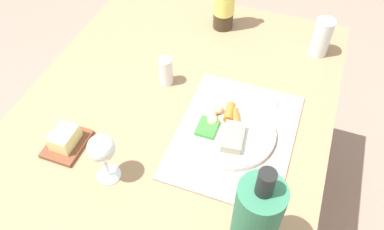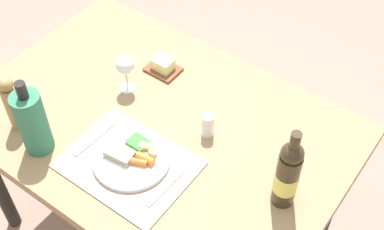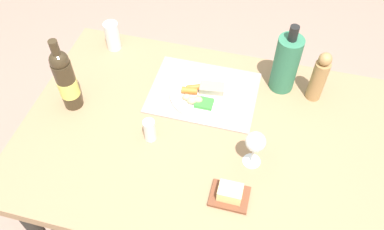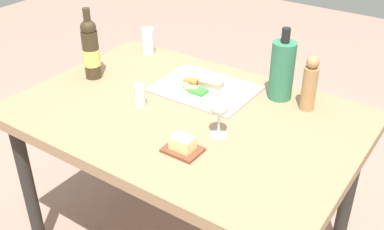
% 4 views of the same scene
% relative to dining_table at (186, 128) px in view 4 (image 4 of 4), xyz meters
% --- Properties ---
extents(dining_table, '(1.37, 0.94, 0.77)m').
position_rel_dining_table_xyz_m(dining_table, '(0.00, 0.00, 0.00)').
color(dining_table, '#A27D59').
rests_on(dining_table, ground_plane).
extents(placemat, '(0.43, 0.33, 0.01)m').
position_rel_dining_table_xyz_m(placemat, '(0.04, -0.20, 0.08)').
color(placemat, '#A7928A').
rests_on(placemat, dining_table).
extents(dinner_plate, '(0.27, 0.27, 0.04)m').
position_rel_dining_table_xyz_m(dinner_plate, '(0.04, -0.18, 0.10)').
color(dinner_plate, white).
rests_on(dinner_plate, placemat).
extents(fork, '(0.02, 0.20, 0.00)m').
position_rel_dining_table_xyz_m(fork, '(-0.12, -0.19, 0.09)').
color(fork, silver).
rests_on(fork, placemat).
extents(knife, '(0.03, 0.18, 0.00)m').
position_rel_dining_table_xyz_m(knife, '(0.20, -0.20, 0.09)').
color(knife, silver).
rests_on(knife, placemat).
extents(water_tumbler, '(0.06, 0.06, 0.13)m').
position_rel_dining_table_xyz_m(water_tumbler, '(0.50, -0.37, 0.14)').
color(water_tumbler, silver).
rests_on(water_tumbler, dining_table).
extents(salt_shaker, '(0.04, 0.04, 0.10)m').
position_rel_dining_table_xyz_m(salt_shaker, '(0.18, 0.07, 0.13)').
color(salt_shaker, white).
rests_on(salt_shaker, dining_table).
extents(pepper_mill, '(0.06, 0.06, 0.23)m').
position_rel_dining_table_xyz_m(pepper_mill, '(-0.39, -0.30, 0.19)').
color(pepper_mill, '#AC804E').
rests_on(pepper_mill, dining_table).
extents(wine_glass, '(0.07, 0.07, 0.16)m').
position_rel_dining_table_xyz_m(wine_glass, '(-0.20, 0.07, 0.19)').
color(wine_glass, white).
rests_on(wine_glass, dining_table).
extents(butter_dish, '(0.13, 0.10, 0.06)m').
position_rel_dining_table_xyz_m(butter_dish, '(-0.15, 0.23, 0.10)').
color(butter_dish, brown).
rests_on(butter_dish, dining_table).
extents(cooler_bottle, '(0.10, 0.10, 0.31)m').
position_rel_dining_table_xyz_m(cooler_bottle, '(-0.26, -0.32, 0.21)').
color(cooler_bottle, '#337755').
rests_on(cooler_bottle, dining_table).
extents(wine_bottle, '(0.08, 0.08, 0.33)m').
position_rel_dining_table_xyz_m(wine_bottle, '(0.53, -0.02, 0.21)').
color(wine_bottle, '#3B2E1D').
rests_on(wine_bottle, dining_table).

